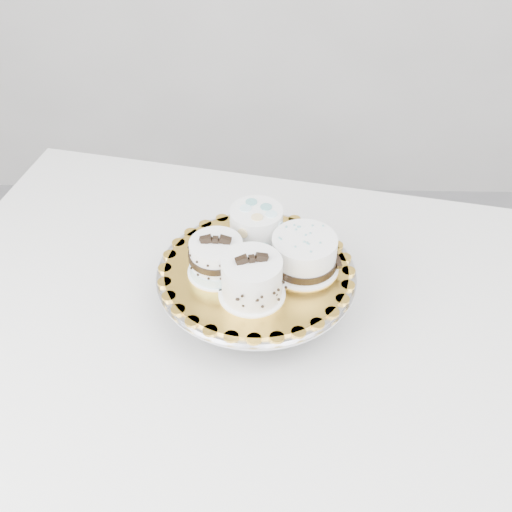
{
  "coord_description": "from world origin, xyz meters",
  "views": [
    {
      "loc": [
        -0.04,
        -0.51,
        1.58
      ],
      "look_at": [
        -0.06,
        0.32,
        0.86
      ],
      "focal_mm": 45.0,
      "sensor_mm": 36.0,
      "label": 1
    }
  ],
  "objects_px": {
    "cake_banded": "(217,258)",
    "cake_ribbon": "(305,254)",
    "cake_stand": "(256,283)",
    "table": "(273,346)",
    "cake_swirl": "(252,279)",
    "cake_board": "(256,270)",
    "cake_dots": "(256,226)"
  },
  "relations": [
    {
      "from": "cake_swirl",
      "to": "cake_banded",
      "type": "relative_size",
      "value": 1.17
    },
    {
      "from": "cake_stand",
      "to": "cake_swirl",
      "type": "distance_m",
      "value": 0.09
    },
    {
      "from": "cake_banded",
      "to": "cake_dots",
      "type": "height_order",
      "value": "cake_banded"
    },
    {
      "from": "cake_swirl",
      "to": "cake_ribbon",
      "type": "distance_m",
      "value": 0.11
    },
    {
      "from": "cake_stand",
      "to": "cake_banded",
      "type": "height_order",
      "value": "cake_banded"
    },
    {
      "from": "table",
      "to": "cake_dots",
      "type": "relative_size",
      "value": 12.79
    },
    {
      "from": "cake_swirl",
      "to": "cake_ribbon",
      "type": "relative_size",
      "value": 0.9
    },
    {
      "from": "cake_stand",
      "to": "cake_swirl",
      "type": "xyz_separation_m",
      "value": [
        -0.01,
        -0.06,
        0.07
      ]
    },
    {
      "from": "cake_ribbon",
      "to": "cake_board",
      "type": "bearing_deg",
      "value": 172.92
    },
    {
      "from": "table",
      "to": "cake_swirl",
      "type": "distance_m",
      "value": 0.2
    },
    {
      "from": "cake_ribbon",
      "to": "cake_dots",
      "type": "bearing_deg",
      "value": 128.83
    },
    {
      "from": "cake_stand",
      "to": "cake_ribbon",
      "type": "height_order",
      "value": "cake_ribbon"
    },
    {
      "from": "cake_stand",
      "to": "cake_board",
      "type": "xyz_separation_m",
      "value": [
        0.0,
        0.0,
        0.03
      ]
    },
    {
      "from": "cake_board",
      "to": "cake_banded",
      "type": "distance_m",
      "value": 0.07
    },
    {
      "from": "cake_board",
      "to": "cake_dots",
      "type": "relative_size",
      "value": 2.73
    },
    {
      "from": "cake_stand",
      "to": "cake_banded",
      "type": "relative_size",
      "value": 3.42
    },
    {
      "from": "cake_banded",
      "to": "cake_swirl",
      "type": "bearing_deg",
      "value": -39.81
    },
    {
      "from": "cake_stand",
      "to": "cake_dots",
      "type": "relative_size",
      "value": 2.98
    },
    {
      "from": "cake_banded",
      "to": "cake_ribbon",
      "type": "relative_size",
      "value": 0.77
    },
    {
      "from": "cake_board",
      "to": "cake_ribbon",
      "type": "relative_size",
      "value": 2.4
    },
    {
      "from": "cake_stand",
      "to": "cake_banded",
      "type": "bearing_deg",
      "value": -172.12
    },
    {
      "from": "table",
      "to": "cake_ribbon",
      "type": "xyz_separation_m",
      "value": [
        0.05,
        0.04,
        0.19
      ]
    },
    {
      "from": "cake_swirl",
      "to": "cake_ribbon",
      "type": "height_order",
      "value": "cake_swirl"
    },
    {
      "from": "cake_board",
      "to": "cake_ribbon",
      "type": "xyz_separation_m",
      "value": [
        0.08,
        0.01,
        0.03
      ]
    },
    {
      "from": "cake_stand",
      "to": "cake_swirl",
      "type": "relative_size",
      "value": 2.92
    },
    {
      "from": "cake_swirl",
      "to": "cake_banded",
      "type": "height_order",
      "value": "cake_swirl"
    },
    {
      "from": "table",
      "to": "cake_board",
      "type": "distance_m",
      "value": 0.17
    },
    {
      "from": "table",
      "to": "cake_swirl",
      "type": "relative_size",
      "value": 12.54
    },
    {
      "from": "cake_stand",
      "to": "cake_dots",
      "type": "xyz_separation_m",
      "value": [
        -0.0,
        0.07,
        0.07
      ]
    },
    {
      "from": "cake_board",
      "to": "cake_dots",
      "type": "height_order",
      "value": "cake_dots"
    },
    {
      "from": "cake_banded",
      "to": "cake_dots",
      "type": "distance_m",
      "value": 0.11
    },
    {
      "from": "table",
      "to": "cake_dots",
      "type": "height_order",
      "value": "cake_dots"
    }
  ]
}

